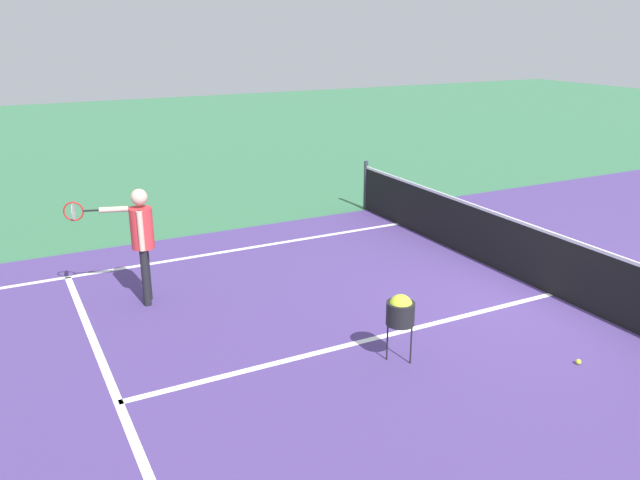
% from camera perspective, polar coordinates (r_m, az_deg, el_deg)
% --- Properties ---
extents(ground_plane, '(60.00, 60.00, 0.00)m').
position_cam_1_polar(ground_plane, '(10.44, 19.64, -4.53)').
color(ground_plane, '#38724C').
extents(court_surface_inbounds, '(10.62, 24.40, 0.00)m').
position_cam_1_polar(court_surface_inbounds, '(10.44, 19.64, -4.52)').
color(court_surface_inbounds, '#4C387A').
rests_on(court_surface_inbounds, ground_plane).
extents(line_sideline_left, '(0.10, 11.89, 0.01)m').
position_cam_1_polar(line_sideline_left, '(11.28, -19.03, -2.72)').
color(line_sideline_left, white).
rests_on(line_sideline_left, ground_plane).
extents(line_service_near, '(8.22, 0.10, 0.01)m').
position_cam_1_polar(line_service_near, '(7.53, -17.30, -13.49)').
color(line_service_near, white).
rests_on(line_service_near, ground_plane).
extents(line_center_service, '(0.10, 6.40, 0.01)m').
position_cam_1_polar(line_center_service, '(8.52, 4.49, -8.70)').
color(line_center_service, white).
rests_on(line_center_service, ground_plane).
extents(net, '(10.90, 0.09, 1.07)m').
position_cam_1_polar(net, '(10.26, 19.94, -1.99)').
color(net, '#33383D').
rests_on(net, ground_plane).
extents(player_near, '(0.76, 1.13, 1.71)m').
position_cam_1_polar(player_near, '(9.54, -15.54, 0.60)').
color(player_near, black).
rests_on(player_near, ground_plane).
extents(ball_hopper, '(0.34, 0.34, 0.87)m').
position_cam_1_polar(ball_hopper, '(7.74, 7.09, -6.18)').
color(ball_hopper, black).
rests_on(ball_hopper, ground_plane).
extents(tennis_ball_near_net, '(0.07, 0.07, 0.07)m').
position_cam_1_polar(tennis_ball_near_net, '(8.50, 21.77, -9.92)').
color(tennis_ball_near_net, '#CCE033').
rests_on(tennis_ball_near_net, ground_plane).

